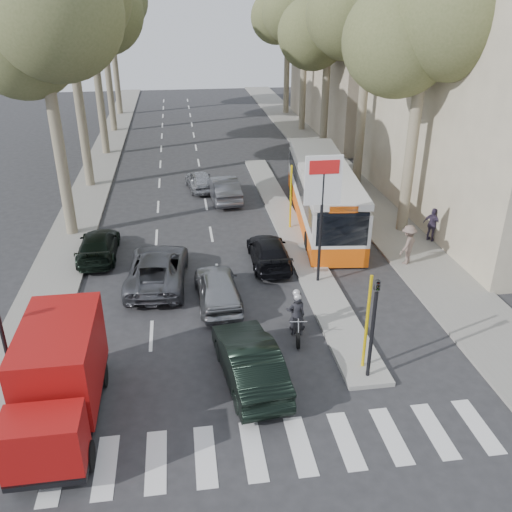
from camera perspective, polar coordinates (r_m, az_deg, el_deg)
The scene contains 26 objects.
ground at distance 18.67m, azimuth 0.45°, elevation -10.87°, with size 120.00×120.00×0.00m, color #28282B.
sidewalk_right at distance 42.75m, azimuth 6.93°, elevation 10.48°, with size 3.20×70.00×0.12m, color gray.
median_left at distance 44.60m, azimuth -15.58°, elevation 10.37°, with size 2.40×64.00×0.12m, color gray.
traffic_island at distance 28.63m, azimuth 3.58°, elevation 2.93°, with size 1.50×26.00×0.16m, color gray.
building_far at distance 52.07m, azimuth 12.67°, elevation 21.66°, with size 11.00×20.00×16.00m, color #B7A88E.
billboard at distance 21.88m, azimuth 6.98°, elevation 5.67°, with size 1.50×12.10×5.60m.
traffic_light_island at distance 16.82m, azimuth 12.34°, elevation -5.87°, with size 0.16×0.41×3.60m.
traffic_light_left at distance 17.14m, azimuth -25.18°, elevation -7.30°, with size 0.16×0.41×3.60m.
tree_l_a at distance 27.52m, azimuth -21.65°, elevation 22.52°, with size 7.40×7.20×14.10m.
tree_l_c at distance 43.30m, azimuth -16.91°, elevation 23.24°, with size 7.40×7.20×13.71m.
tree_l_e at distance 59.22m, azimuth -15.13°, elevation 24.49°, with size 7.40×7.20×14.49m.
tree_r_a at distance 27.44m, azimuth 17.82°, elevation 23.03°, with size 7.40×7.20×14.10m.
tree_r_c at distance 42.50m, azimuth 7.87°, elevation 23.52°, with size 7.40×7.20×13.32m.
tree_r_e at distance 58.10m, azimuth 3.53°, elevation 24.89°, with size 7.40×7.20×14.10m.
silver_hatchback at distance 21.52m, azimuth -4.04°, elevation -3.35°, with size 1.66×4.13×1.41m, color gray.
dark_hatchback at distance 17.37m, azimuth -0.70°, elevation -10.96°, with size 1.59×4.56×1.50m, color black.
queue_car_a at distance 23.31m, azimuth -10.33°, elevation -1.29°, with size 2.37×5.14×1.43m, color #4D4E55.
queue_car_b at distance 24.68m, azimuth 1.37°, elevation 0.45°, with size 1.70×4.18×1.21m, color black.
queue_car_c at distance 34.72m, azimuth -5.94°, elevation 7.93°, with size 1.47×3.66×1.25m, color #989A9F.
queue_car_d at distance 32.74m, azimuth -3.43°, elevation 7.11°, with size 1.54×4.42×1.46m, color #4F5057.
queue_car_e at distance 26.35m, azimuth -16.27°, elevation 1.09°, with size 1.73×4.25×1.23m, color black.
red_truck at distance 16.44m, azimuth -20.03°, elevation -11.95°, with size 2.05×5.33×2.84m.
city_bus at distance 29.41m, azimuth 7.03°, elevation 6.70°, with size 3.92×12.15×3.14m.
motorcycle at distance 19.65m, azimuth 4.25°, elevation -6.10°, with size 0.81×2.05×1.75m.
pedestrian_near at distance 28.09m, azimuth 18.09°, elevation 3.16°, with size 0.99×0.49×1.69m, color #3B3049.
pedestrian_far at distance 25.29m, azimuth 15.68°, elevation 1.17°, with size 1.19×0.53×1.84m, color #6F5C53.
Camera 1 is at (-2.29, -14.83, 11.11)m, focal length 38.00 mm.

